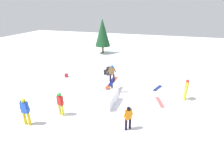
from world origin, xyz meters
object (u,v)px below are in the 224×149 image
at_px(folding_chair, 107,71).
at_px(backpack_on_snow, 66,75).
at_px(loose_snowboard_navy, 158,88).
at_px(pine_tree_near, 103,33).
at_px(rail_feature, 112,84).
at_px(bystander_yellow, 186,88).
at_px(bystander_blue, 25,110).
at_px(loose_snowboard_coral, 160,102).
at_px(main_rider_on_rail, 112,74).
at_px(loose_snowboard_white, 128,69).
at_px(bystander_orange, 128,117).
at_px(bystander_red, 60,103).

xyz_separation_m(folding_chair, backpack_on_snow, (-1.66, 3.49, -0.24)).
distance_m(loose_snowboard_navy, pine_tree_near, 12.79).
height_order(rail_feature, bystander_yellow, bystander_yellow).
relative_size(bystander_blue, backpack_on_snow, 4.92).
bearing_deg(loose_snowboard_coral, main_rider_on_rail, 64.97).
xyz_separation_m(backpack_on_snow, pine_tree_near, (9.48, -0.27, 2.71)).
distance_m(loose_snowboard_white, backpack_on_snow, 6.45).
relative_size(rail_feature, bystander_orange, 1.56).
xyz_separation_m(bystander_red, folding_chair, (7.19, -0.55, -0.44)).
bearing_deg(bystander_orange, main_rider_on_rail, 73.69).
height_order(bystander_yellow, loose_snowboard_white, bystander_yellow).
relative_size(rail_feature, bystander_red, 1.45).
xyz_separation_m(main_rider_on_rail, bystander_blue, (-5.11, 3.43, -0.64)).
bearing_deg(pine_tree_near, folding_chair, -157.62).
height_order(bystander_orange, loose_snowboard_white, bystander_orange).
relative_size(bystander_blue, loose_snowboard_coral, 1.17).
xyz_separation_m(bystander_yellow, backpack_on_snow, (1.25, 10.37, -0.70)).
bearing_deg(loose_snowboard_coral, folding_chair, 34.66).
relative_size(loose_snowboard_white, folding_chair, 1.47).
bearing_deg(loose_snowboard_coral, bystander_orange, 137.21).
distance_m(main_rider_on_rail, folding_chair, 3.97).
xyz_separation_m(rail_feature, loose_snowboard_white, (5.77, -0.03, -0.75)).
relative_size(main_rider_on_rail, bystander_red, 1.00).
bearing_deg(pine_tree_near, bystander_blue, -175.28).
distance_m(bystander_red, backpack_on_snow, 6.30).
bearing_deg(folding_chair, main_rider_on_rail, 49.11).
height_order(bystander_orange, folding_chair, bystander_orange).
distance_m(main_rider_on_rail, loose_snowboard_coral, 3.97).
bearing_deg(bystander_yellow, main_rider_on_rail, 98.50).
bearing_deg(bystander_blue, folding_chair, -102.78).
bearing_deg(folding_chair, bystander_red, 20.38).
bearing_deg(loose_snowboard_white, folding_chair, 154.75).
relative_size(bystander_blue, bystander_yellow, 1.08).
relative_size(loose_snowboard_navy, folding_chair, 1.48).
relative_size(loose_snowboard_navy, pine_tree_near, 0.27).
distance_m(backpack_on_snow, pine_tree_near, 9.86).
xyz_separation_m(loose_snowboard_coral, pine_tree_near, (11.68, 8.41, 2.87)).
bearing_deg(rail_feature, folding_chair, 26.67).
height_order(bystander_orange, pine_tree_near, pine_tree_near).
bearing_deg(loose_snowboard_coral, pine_tree_near, 17.07).
xyz_separation_m(loose_snowboard_navy, folding_chair, (1.62, 4.91, 0.40)).
xyz_separation_m(bystander_orange, loose_snowboard_navy, (5.69, -1.26, -0.78)).
xyz_separation_m(bystander_orange, loose_snowboard_white, (9.62, 2.05, -0.78)).
bearing_deg(bystander_blue, loose_snowboard_coral, -146.78).
bearing_deg(backpack_on_snow, pine_tree_near, 41.40).
bearing_deg(loose_snowboard_white, rail_feature, -170.86).
bearing_deg(rail_feature, pine_tree_near, 25.31).
distance_m(loose_snowboard_coral, loose_snowboard_white, 7.14).
bearing_deg(main_rider_on_rail, folding_chair, 17.90).
bearing_deg(backpack_on_snow, bystander_blue, -123.71).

